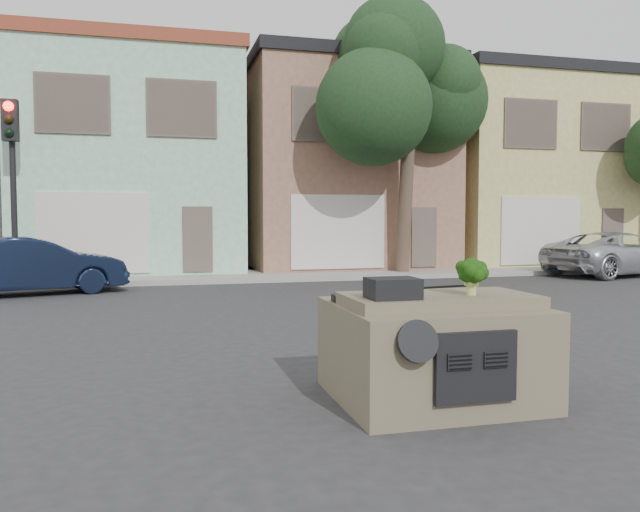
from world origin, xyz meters
name	(u,v)px	position (x,y,z in m)	size (l,w,h in m)	color
ground_plane	(347,343)	(0.00, 0.00, 0.00)	(120.00, 120.00, 0.00)	#303033
sidewalk	(248,276)	(0.00, 10.50, 0.07)	(40.00, 3.00, 0.15)	gray
townhouse_mint	(134,166)	(-3.50, 14.50, 3.77)	(7.20, 8.20, 7.55)	#A5D6B3
townhouse_tan	(335,170)	(4.00, 14.50, 3.77)	(7.20, 8.20, 7.55)	#946752
townhouse_beige	(506,173)	(11.50, 14.50, 3.77)	(7.20, 8.20, 7.55)	#CDC174
navy_sedan	(34,294)	(-5.72, 7.74, 0.00)	(1.51, 4.33, 1.43)	black
silver_pickup	(617,275)	(11.96, 8.41, 0.00)	(2.38, 5.16, 1.44)	silver
traffic_signal	(13,194)	(-6.50, 9.50, 2.55)	(0.40, 0.40, 5.10)	black
tree_near	(406,144)	(5.00, 9.80, 4.25)	(4.40, 4.00, 8.50)	#1A3519
car_dashboard	(432,346)	(0.00, -3.00, 0.56)	(2.00, 1.80, 1.12)	#675E47
instrument_hump	(393,288)	(-0.58, -3.35, 1.22)	(0.48, 0.38, 0.20)	black
wiper_arm	(441,287)	(0.28, -2.62, 1.13)	(0.70, 0.03, 0.02)	black
broccoli	(472,276)	(0.29, -3.30, 1.31)	(0.31, 0.31, 0.38)	black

